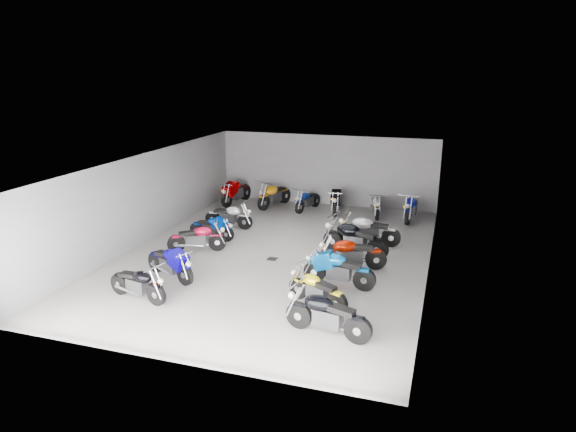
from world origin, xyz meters
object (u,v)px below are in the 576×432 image
object	(u,v)px
motorcycle_right_c	(338,269)
motorcycle_back_c	(307,200)
motorcycle_back_b	(274,195)
motorcycle_left_a	(138,283)
motorcycle_left_e	(212,228)
motorcycle_back_f	(411,207)
drain_grate	(272,259)
motorcycle_right_d	(351,254)
motorcycle_back_e	(376,205)
motorcycle_left_d	(197,238)
motorcycle_right_a	(327,315)
motorcycle_back_d	(337,200)
motorcycle_right_f	(368,231)
motorcycle_back_a	(236,192)
motorcycle_left_f	(229,216)
motorcycle_left_b	(170,263)
motorcycle_right_b	(317,289)
motorcycle_right_e	(354,239)

from	to	relation	value
motorcycle_right_c	motorcycle_back_c	bearing A→B (deg)	27.21
motorcycle_right_c	motorcycle_back_b	world-z (taller)	motorcycle_back_b
motorcycle_left_a	motorcycle_left_e	size ratio (longest dim) A/B	1.06
motorcycle_left_e	motorcycle_back_f	xyz separation A→B (m)	(6.79, 4.77, 0.10)
drain_grate	motorcycle_right_d	world-z (taller)	motorcycle_right_d
motorcycle_left_e	motorcycle_back_e	distance (m)	7.22
motorcycle_left_a	motorcycle_back_e	bearing A→B (deg)	166.95
motorcycle_left_d	motorcycle_right_c	bearing A→B (deg)	50.64
motorcycle_left_d	motorcycle_back_e	bearing A→B (deg)	115.85
motorcycle_right_a	motorcycle_right_c	bearing A→B (deg)	17.82
drain_grate	motorcycle_right_c	size ratio (longest dim) A/B	0.15
motorcycle_left_d	motorcycle_back_d	world-z (taller)	motorcycle_back_d
motorcycle_right_c	motorcycle_back_d	xyz separation A→B (m)	(-1.76, 7.81, 0.02)
motorcycle_left_e	motorcycle_right_f	world-z (taller)	motorcycle_right_f
motorcycle_left_a	motorcycle_back_d	size ratio (longest dim) A/B	0.86
motorcycle_left_d	motorcycle_back_b	xyz separation A→B (m)	(0.57, 6.37, 0.07)
drain_grate	motorcycle_back_f	xyz separation A→B (m)	(4.00, 6.03, 0.53)
motorcycle_left_d	motorcycle_back_e	distance (m)	8.13
motorcycle_right_f	motorcycle_back_a	xyz separation A→B (m)	(-6.78, 3.88, 0.03)
motorcycle_left_d	motorcycle_back_c	world-z (taller)	motorcycle_left_d
motorcycle_right_f	motorcycle_back_e	distance (m)	3.82
motorcycle_back_d	motorcycle_left_f	bearing A→B (deg)	38.76
motorcycle_left_b	motorcycle_right_f	world-z (taller)	motorcycle_right_f
drain_grate	motorcycle_right_f	world-z (taller)	motorcycle_right_f
motorcycle_back_d	motorcycle_back_c	bearing A→B (deg)	0.91
drain_grate	motorcycle_right_b	bearing A→B (deg)	-51.71
motorcycle_back_a	motorcycle_back_b	world-z (taller)	motorcycle_back_a
motorcycle_right_a	motorcycle_right_c	size ratio (longest dim) A/B	1.01
motorcycle_back_e	motorcycle_back_d	bearing A→B (deg)	-19.25
motorcycle_back_c	drain_grate	bearing A→B (deg)	110.66
motorcycle_right_a	motorcycle_right_b	world-z (taller)	motorcycle_right_a
motorcycle_left_d	motorcycle_right_b	bearing A→B (deg)	36.13
drain_grate	motorcycle_back_d	world-z (taller)	motorcycle_back_d
motorcycle_right_d	motorcycle_back_e	world-z (taller)	motorcycle_right_d
motorcycle_left_d	motorcycle_left_e	size ratio (longest dim) A/B	1.02
motorcycle_right_b	motorcycle_right_f	size ratio (longest dim) A/B	0.80
motorcycle_right_c	motorcycle_right_f	distance (m)	3.85
motorcycle_left_b	motorcycle_left_d	size ratio (longest dim) A/B	1.05
motorcycle_left_b	motorcycle_left_f	size ratio (longest dim) A/B	0.99
motorcycle_right_b	motorcycle_back_b	size ratio (longest dim) A/B	0.81
motorcycle_right_a	motorcycle_back_b	world-z (taller)	motorcycle_back_b
motorcycle_right_b	motorcycle_right_c	distance (m)	1.43
motorcycle_left_e	motorcycle_right_e	distance (m)	5.30
motorcycle_right_c	motorcycle_back_d	size ratio (longest dim) A/B	0.96
motorcycle_left_b	motorcycle_right_a	distance (m)	5.58
motorcycle_left_b	motorcycle_right_f	xyz separation A→B (m)	(5.15, 4.84, 0.03)
motorcycle_back_c	motorcycle_right_b	bearing A→B (deg)	123.02
motorcycle_left_b	motorcycle_back_a	size ratio (longest dim) A/B	0.84
motorcycle_right_a	motorcycle_back_a	world-z (taller)	motorcycle_back_a
drain_grate	motorcycle_left_e	bearing A→B (deg)	155.58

